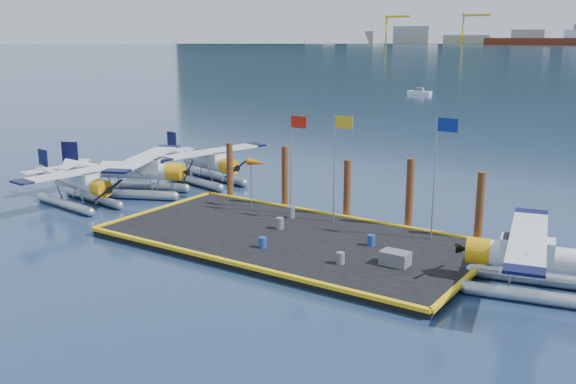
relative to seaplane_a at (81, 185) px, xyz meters
name	(u,v)px	position (x,y,z in m)	size (l,w,h in m)	color
ground	(290,243)	(15.75, 1.14, -1.43)	(4000.00, 4000.00, 0.00)	navy
dock	(290,240)	(15.75, 1.14, -1.23)	(20.00, 10.00, 0.40)	black
dock_bumpers	(290,235)	(15.75, 1.14, -0.94)	(20.25, 10.25, 0.18)	yellow
seaplane_a	(81,185)	(0.00, 0.00, 0.00)	(8.39, 9.25, 3.27)	#99A1A7
seaplane_b	(140,173)	(0.93, 4.32, 0.17)	(9.53, 10.01, 3.67)	#99A1A7
seaplane_c	(209,164)	(2.57, 9.80, 0.08)	(8.98, 9.76, 3.46)	#99A1A7
seaplane_d	(536,261)	(28.42, 1.24, 0.07)	(8.91, 9.69, 3.43)	#99A1A7
drum_0	(280,223)	(14.49, 1.97, -0.70)	(0.46, 0.46, 0.64)	#5C5D61
drum_1	(340,258)	(20.11, -1.11, -0.74)	(0.40, 0.40, 0.56)	#5C5D61
drum_3	(263,243)	(15.65, -1.25, -0.75)	(0.39, 0.39, 0.55)	navy
drum_4	(371,240)	(20.11, 2.14, -0.74)	(0.41, 0.41, 0.58)	navy
drum_5	(291,212)	(13.77, 4.19, -0.68)	(0.49, 0.49, 0.69)	#5C5D61
crate	(395,258)	(22.34, 0.19, -0.69)	(1.33, 0.89, 0.67)	#5C5D61
flagpole_red	(294,149)	(13.46, 4.94, 2.97)	(1.14, 0.08, 6.00)	gray
flagpole_yellow	(338,152)	(16.45, 4.94, 3.09)	(1.14, 0.08, 6.20)	gray
flagpole_blue	(439,160)	(22.45, 4.94, 3.26)	(1.14, 0.08, 6.50)	gray
windsock	(257,164)	(10.72, 4.94, 1.80)	(1.40, 0.44, 3.12)	gray
piling_0	(230,172)	(7.25, 6.54, 0.57)	(0.44, 0.44, 4.00)	#432213
piling_1	(285,179)	(11.75, 6.54, 0.67)	(0.44, 0.44, 4.20)	#432213
piling_2	(347,191)	(16.25, 6.54, 0.47)	(0.44, 0.44, 3.80)	#432213
piling_3	(410,196)	(20.25, 6.54, 0.72)	(0.44, 0.44, 4.30)	#432213
piling_4	(480,209)	(24.25, 6.54, 0.57)	(0.44, 0.44, 4.00)	#432213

